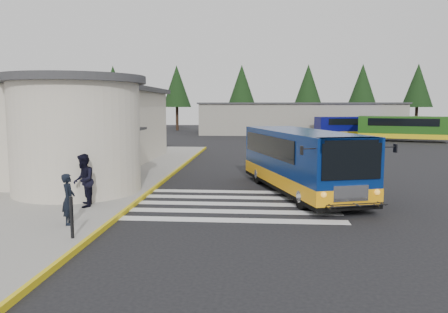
# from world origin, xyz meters

# --- Properties ---
(ground) EXTENTS (140.00, 140.00, 0.00)m
(ground) POSITION_xyz_m (0.00, 0.00, 0.00)
(ground) COLOR black
(ground) RESTS_ON ground
(sidewalk) EXTENTS (10.00, 34.00, 0.15)m
(sidewalk) POSITION_xyz_m (-9.00, 4.00, 0.07)
(sidewalk) COLOR gray
(sidewalk) RESTS_ON ground
(curb_strip) EXTENTS (0.12, 34.00, 0.16)m
(curb_strip) POSITION_xyz_m (-4.05, 4.00, 0.08)
(curb_strip) COLOR yellow
(curb_strip) RESTS_ON ground
(station_building) EXTENTS (12.70, 18.70, 4.80)m
(station_building) POSITION_xyz_m (-10.84, 6.91, 2.57)
(station_building) COLOR beige
(station_building) RESTS_ON ground
(crosswalk) EXTENTS (8.00, 5.35, 0.01)m
(crosswalk) POSITION_xyz_m (-0.50, -0.80, 0.01)
(crosswalk) COLOR silver
(crosswalk) RESTS_ON ground
(depot_building) EXTENTS (26.40, 8.40, 4.20)m
(depot_building) POSITION_xyz_m (6.00, 42.00, 2.11)
(depot_building) COLOR gray
(depot_building) RESTS_ON ground
(tree_line) EXTENTS (58.40, 4.40, 10.00)m
(tree_line) POSITION_xyz_m (6.29, 50.00, 6.77)
(tree_line) COLOR black
(tree_line) RESTS_ON ground
(transit_bus) EXTENTS (5.36, 9.75, 2.68)m
(transit_bus) POSITION_xyz_m (2.38, 1.64, 1.28)
(transit_bus) COLOR navy
(transit_bus) RESTS_ON ground
(pedestrian_a) EXTENTS (0.49, 0.64, 1.55)m
(pedestrian_a) POSITION_xyz_m (-5.14, -4.59, 0.93)
(pedestrian_a) COLOR black
(pedestrian_a) RESTS_ON sidewalk
(pedestrian_b) EXTENTS (0.96, 1.09, 1.89)m
(pedestrian_b) POSITION_xyz_m (-5.62, -2.28, 1.10)
(pedestrian_b) COLOR black
(pedestrian_b) RESTS_ON sidewalk
(bollard) EXTENTS (0.09, 0.09, 1.15)m
(bollard) POSITION_xyz_m (-4.46, -5.94, 0.72)
(bollard) COLOR black
(bollard) RESTS_ON sidewalk
(far_bus_a) EXTENTS (8.61, 4.03, 2.14)m
(far_bus_a) POSITION_xyz_m (11.55, 35.89, 1.39)
(far_bus_a) COLOR #070959
(far_bus_a) RESTS_ON ground
(far_bus_b) EXTENTS (9.25, 5.16, 2.30)m
(far_bus_b) POSITION_xyz_m (15.89, 30.66, 1.50)
(far_bus_b) COLOR #205015
(far_bus_b) RESTS_ON ground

